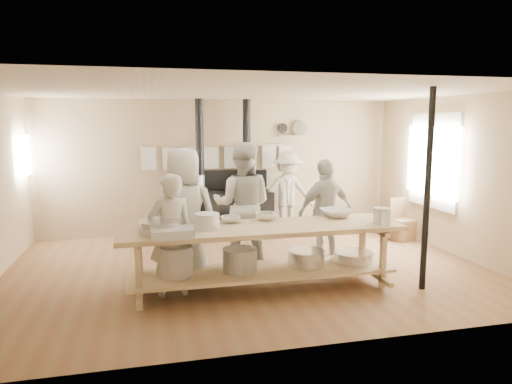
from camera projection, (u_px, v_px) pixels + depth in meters
ground at (248, 268)px, 6.82m from camera, size 7.00×7.00×0.00m
room_shell at (247, 160)px, 6.58m from camera, size 7.00×7.00×7.00m
window_right at (434, 161)px, 7.96m from camera, size 0.09×1.50×1.65m
left_opening at (24, 156)px, 7.73m from camera, size 0.00×0.90×0.90m
stove at (224, 209)px, 8.78m from camera, size 1.90×0.75×2.60m
towel_rail at (222, 154)px, 8.90m from camera, size 3.00×0.04×0.47m
back_wall_shelf at (293, 131)px, 9.20m from camera, size 0.63×0.14×0.32m
prep_table at (262, 251)px, 5.88m from camera, size 3.60×0.90×0.85m
support_post at (427, 191)px, 5.80m from camera, size 0.08×0.08×2.60m
cook_far_left at (171, 235)px, 5.65m from camera, size 0.62×0.46×1.55m
cook_left at (243, 205)px, 6.83m from camera, size 1.10×0.98×1.88m
cook_center at (184, 216)px, 6.08m from camera, size 1.04×0.84×1.84m
cook_right at (326, 212)px, 6.95m from camera, size 1.01×0.58×1.62m
cook_by_window at (288, 193)px, 8.86m from camera, size 1.08×0.67×1.62m
chair at (402, 228)px, 8.47m from camera, size 0.41×0.41×0.77m
bowl_white_a at (154, 225)px, 5.67m from camera, size 0.44×0.44×0.09m
bowl_steel_a at (230, 220)px, 6.02m from camera, size 0.35×0.35×0.08m
bowl_white_b at (337, 213)px, 6.40m from camera, size 0.48×0.48×0.11m
bowl_steel_b at (266, 217)px, 6.17m from camera, size 0.32×0.32×0.10m
roasting_pan at (172, 233)px, 5.24m from camera, size 0.50×0.35×0.11m
mixing_bowl_large at (160, 227)px, 5.43m from camera, size 0.62×0.62×0.16m
bucket_galv at (382, 216)px, 5.95m from camera, size 0.27×0.27×0.21m
deep_bowl_enamel at (207, 221)px, 5.66m from camera, size 0.38×0.38×0.19m
pitcher at (386, 218)px, 5.85m from camera, size 0.16×0.16×0.19m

